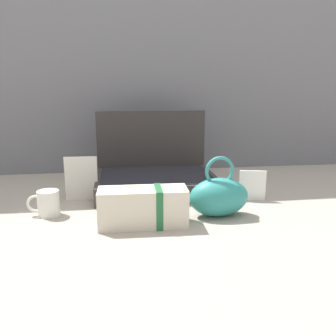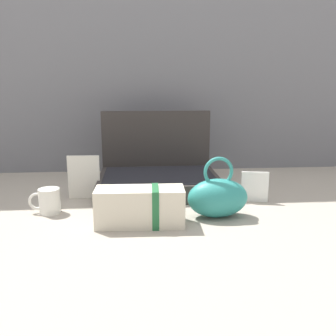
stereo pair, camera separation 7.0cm
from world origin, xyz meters
name	(u,v)px [view 1 (the left image)]	position (x,y,z in m)	size (l,w,h in m)	color
ground_plane	(173,205)	(0.00, 0.00, 0.00)	(6.00, 6.00, 0.00)	#9E9384
back_wall	(154,22)	(0.00, 0.58, 0.70)	(3.20, 0.06, 1.40)	slate
open_suitcase	(155,174)	(-0.04, 0.21, 0.06)	(0.47, 0.36, 0.31)	#332D2B
teal_pouch_handbag	(219,196)	(0.13, -0.12, 0.07)	(0.20, 0.12, 0.20)	teal
cream_toiletry_bag	(144,207)	(-0.12, -0.17, 0.06)	(0.27, 0.11, 0.12)	beige
coffee_mug	(48,203)	(-0.42, -0.04, 0.04)	(0.10, 0.07, 0.08)	silver
info_card_left	(252,185)	(0.30, 0.02, 0.06)	(0.10, 0.01, 0.11)	white
poster_card_right	(81,178)	(-0.32, 0.11, 0.08)	(0.12, 0.01, 0.16)	silver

